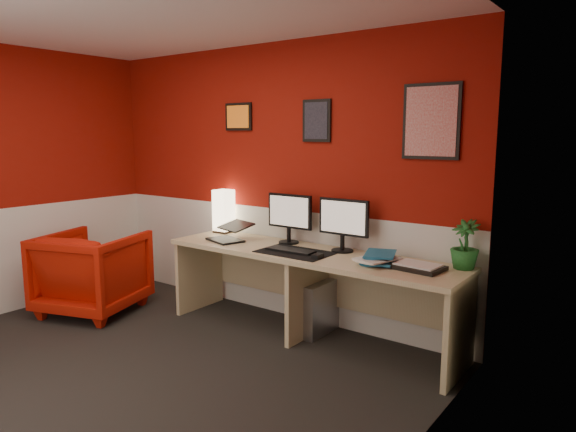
# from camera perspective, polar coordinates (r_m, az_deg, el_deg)

# --- Properties ---
(ground) EXTENTS (4.00, 3.50, 0.01)m
(ground) POSITION_cam_1_polar(r_m,az_deg,el_deg) (3.99, -18.22, -16.49)
(ground) COLOR black
(ground) RESTS_ON ground
(ceiling) EXTENTS (4.00, 3.50, 0.01)m
(ceiling) POSITION_cam_1_polar(r_m,az_deg,el_deg) (3.71, -20.25, 21.11)
(ceiling) COLOR white
(ceiling) RESTS_ON ground
(wall_back) EXTENTS (4.00, 0.01, 2.50)m
(wall_back) POSITION_cam_1_polar(r_m,az_deg,el_deg) (4.85, -1.91, 3.81)
(wall_back) COLOR maroon
(wall_back) RESTS_ON ground
(wall_right) EXTENTS (0.01, 3.50, 2.50)m
(wall_right) POSITION_cam_1_polar(r_m,az_deg,el_deg) (2.31, 10.35, -2.11)
(wall_right) COLOR maroon
(wall_right) RESTS_ON ground
(wainscot_back) EXTENTS (4.00, 0.01, 1.00)m
(wainscot_back) POSITION_cam_1_polar(r_m,az_deg,el_deg) (4.97, -1.90, -4.84)
(wainscot_back) COLOR silver
(wainscot_back) RESTS_ON ground
(wainscot_right) EXTENTS (0.01, 3.50, 1.00)m
(wainscot_right) POSITION_cam_1_polar(r_m,az_deg,el_deg) (2.56, 9.75, -18.78)
(wainscot_right) COLOR silver
(wainscot_right) RESTS_ON ground
(desk) EXTENTS (2.60, 0.65, 0.73)m
(desk) POSITION_cam_1_polar(r_m,az_deg,el_deg) (4.37, 2.17, -8.64)
(desk) COLOR tan
(desk) RESTS_ON ground
(shoji_lamp) EXTENTS (0.16, 0.16, 0.40)m
(shoji_lamp) POSITION_cam_1_polar(r_m,az_deg,el_deg) (5.12, -7.07, 0.42)
(shoji_lamp) COLOR #FFE5B2
(shoji_lamp) RESTS_ON desk
(laptop) EXTENTS (0.38, 0.32, 0.22)m
(laptop) POSITION_cam_1_polar(r_m,az_deg,el_deg) (4.71, -6.93, -1.43)
(laptop) COLOR black
(laptop) RESTS_ON desk
(monitor_left) EXTENTS (0.45, 0.06, 0.58)m
(monitor_left) POSITION_cam_1_polar(r_m,az_deg,el_deg) (4.56, 0.09, 0.58)
(monitor_left) COLOR black
(monitor_left) RESTS_ON desk
(monitor_right) EXTENTS (0.45, 0.06, 0.58)m
(monitor_right) POSITION_cam_1_polar(r_m,az_deg,el_deg) (4.26, 6.04, -0.09)
(monitor_right) COLOR black
(monitor_right) RESTS_ON desk
(desk_mat) EXTENTS (0.60, 0.38, 0.01)m
(desk_mat) POSITION_cam_1_polar(r_m,az_deg,el_deg) (4.25, 0.77, -4.00)
(desk_mat) COLOR black
(desk_mat) RESTS_ON desk
(keyboard) EXTENTS (0.42, 0.15, 0.02)m
(keyboard) POSITION_cam_1_polar(r_m,az_deg,el_deg) (4.26, 0.30, -3.78)
(keyboard) COLOR black
(keyboard) RESTS_ON desk_mat
(mouse) EXTENTS (0.07, 0.10, 0.03)m
(mouse) POSITION_cam_1_polar(r_m,az_deg,el_deg) (4.05, 3.26, -4.38)
(mouse) COLOR black
(mouse) RESTS_ON desk_mat
(book_bottom) EXTENTS (0.28, 0.35, 0.03)m
(book_bottom) POSITION_cam_1_polar(r_m,az_deg,el_deg) (3.99, 8.52, -4.77)
(book_bottom) COLOR #1E658D
(book_bottom) RESTS_ON desk
(book_middle) EXTENTS (0.31, 0.36, 0.02)m
(book_middle) POSITION_cam_1_polar(r_m,az_deg,el_deg) (3.99, 8.59, -4.42)
(book_middle) COLOR silver
(book_middle) RESTS_ON book_bottom
(book_top) EXTENTS (0.31, 0.36, 0.03)m
(book_top) POSITION_cam_1_polar(r_m,az_deg,el_deg) (3.98, 8.48, -4.10)
(book_top) COLOR #1E658D
(book_top) RESTS_ON book_middle
(zen_tray) EXTENTS (0.37, 0.29, 0.03)m
(zen_tray) POSITION_cam_1_polar(r_m,az_deg,el_deg) (3.84, 14.07, -5.49)
(zen_tray) COLOR black
(zen_tray) RESTS_ON desk
(potted_plant) EXTENTS (0.24, 0.24, 0.36)m
(potted_plant) POSITION_cam_1_polar(r_m,az_deg,el_deg) (3.92, 18.85, -2.97)
(potted_plant) COLOR #19591E
(potted_plant) RESTS_ON desk
(pc_tower) EXTENTS (0.21, 0.45, 0.45)m
(pc_tower) POSITION_cam_1_polar(r_m,az_deg,el_deg) (4.51, 3.21, -9.93)
(pc_tower) COLOR #99999E
(pc_tower) RESTS_ON ground
(armchair) EXTENTS (1.06, 1.07, 0.77)m
(armchair) POSITION_cam_1_polar(r_m,az_deg,el_deg) (5.30, -20.65, -5.79)
(armchair) COLOR #AB1607
(armchair) RESTS_ON ground
(art_left) EXTENTS (0.32, 0.02, 0.26)m
(art_left) POSITION_cam_1_polar(r_m,az_deg,el_deg) (5.06, -5.45, 10.80)
(art_left) COLOR orange
(art_left) RESTS_ON wall_back
(art_center) EXTENTS (0.28, 0.02, 0.36)m
(art_center) POSITION_cam_1_polar(r_m,az_deg,el_deg) (4.52, 3.17, 10.41)
(art_center) COLOR black
(art_center) RESTS_ON wall_back
(art_right) EXTENTS (0.44, 0.02, 0.56)m
(art_right) POSITION_cam_1_polar(r_m,az_deg,el_deg) (4.05, 15.46, 9.98)
(art_right) COLOR red
(art_right) RESTS_ON wall_back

